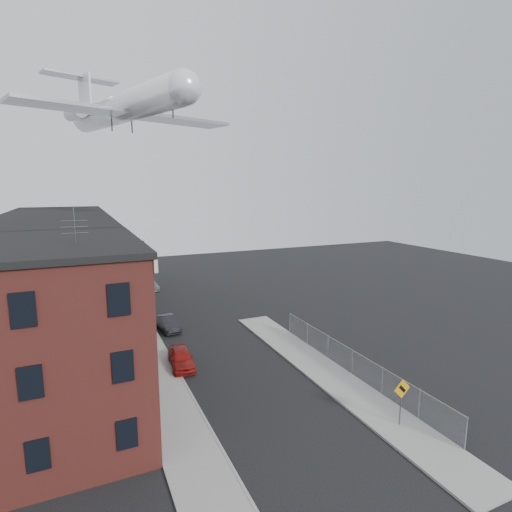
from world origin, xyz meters
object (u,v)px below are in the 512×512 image
(car_far, at_px, (151,285))
(airplane, at_px, (122,107))
(warning_sign, at_px, (401,395))
(utility_pole, at_px, (138,287))
(street_tree, at_px, (128,277))
(car_near, at_px, (181,358))
(car_mid, at_px, (168,323))

(car_far, distance_m, airplane, 21.73)
(warning_sign, distance_m, utility_pole, 22.25)
(warning_sign, bearing_deg, car_far, 101.52)
(street_tree, relative_size, car_near, 1.28)
(street_tree, distance_m, car_mid, 9.32)
(car_far, bearing_deg, car_mid, -97.99)
(warning_sign, distance_m, car_mid, 22.11)
(car_near, bearing_deg, street_tree, 100.20)
(car_near, distance_m, car_far, 24.08)
(utility_pole, distance_m, airplane, 19.96)
(car_mid, bearing_deg, street_tree, 98.98)
(car_mid, bearing_deg, warning_sign, -73.62)
(car_near, xyz_separation_m, airplane, (-1.18, 17.86, 20.53))
(warning_sign, distance_m, street_tree, 30.96)
(street_tree, xyz_separation_m, car_far, (3.47, 7.35, -2.86))
(car_mid, height_order, car_far, car_mid)
(warning_sign, distance_m, car_near, 15.40)
(airplane, bearing_deg, car_far, 64.14)
(car_mid, distance_m, car_far, 15.98)
(car_mid, bearing_deg, airplane, 94.42)
(warning_sign, bearing_deg, airplane, 109.00)
(car_far, bearing_deg, warning_sign, -82.43)
(street_tree, xyz_separation_m, car_mid, (2.35, -8.58, -2.79))
(street_tree, distance_m, car_near, 16.97)
(street_tree, bearing_deg, airplane, 67.79)
(utility_pole, distance_m, car_near, 8.07)
(warning_sign, distance_m, car_far, 37.07)
(utility_pole, bearing_deg, car_near, -73.45)
(car_mid, bearing_deg, car_near, -101.11)
(car_mid, distance_m, airplane, 22.84)
(car_near, relative_size, car_far, 1.00)
(airplane, bearing_deg, warning_sign, -71.00)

